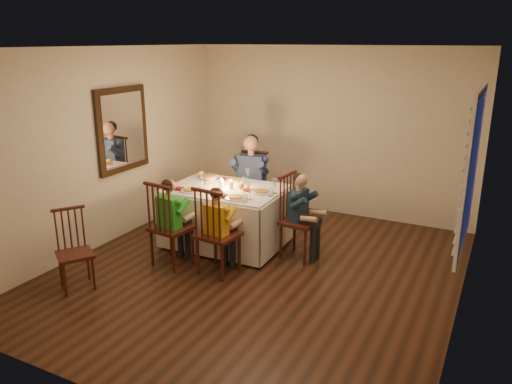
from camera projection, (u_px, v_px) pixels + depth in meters
The scene contains 26 objects.
ground at pixel (257, 271), 6.02m from camera, with size 5.00×5.00×0.00m, color black.
wall_left at pixel (106, 148), 6.62m from camera, with size 0.02×5.00×2.60m, color beige.
wall_right at pixel (472, 193), 4.66m from camera, with size 0.02×5.00×2.60m, color beige.
wall_back at pixel (330, 132), 7.76m from camera, with size 4.50×0.02×2.60m, color beige.
ceiling at pixel (257, 47), 5.26m from camera, with size 5.00×5.00×0.00m, color white.
dining_table at pixel (226, 204), 6.66m from camera, with size 1.56×1.15×0.77m.
chair_adult at pixel (251, 223), 7.60m from camera, with size 0.45×0.43×1.09m, color #39130F, non-canonical shape.
chair_near_left at pixel (173, 264), 6.21m from camera, with size 0.45×0.43×1.09m, color #39130F, non-canonical shape.
chair_near_right at pixel (219, 272), 5.99m from camera, with size 0.45×0.43×1.09m, color #39130F, non-canonical shape.
chair_end at pixel (299, 256), 6.42m from camera, with size 0.45×0.43×1.09m, color #39130F, non-canonical shape.
chair_extra at pixel (79, 287), 5.62m from camera, with size 0.37×0.36×0.91m, color #39130F, non-canonical shape.
adult at pixel (251, 223), 7.60m from camera, with size 0.52×0.47×1.36m, color navy, non-canonical shape.
child_green at pixel (173, 264), 6.21m from camera, with size 0.37×0.34×1.10m, color green, non-canonical shape.
child_yellow at pixel (219, 272), 5.99m from camera, with size 0.35×0.32×1.07m, color gold, non-canonical shape.
child_teal at pixel (299, 256), 6.42m from camera, with size 0.38×0.34×1.11m, color #1A2E41, non-canonical shape.
setting_adult at pixel (235, 181), 6.88m from camera, with size 0.26×0.26×0.02m, color silver.
setting_green at pixel (191, 191), 6.43m from camera, with size 0.26×0.26×0.02m, color silver.
setting_yellow at pixel (236, 198), 6.14m from camera, with size 0.26×0.26×0.02m, color silver.
setting_teal at pixel (261, 192), 6.38m from camera, with size 0.26×0.26×0.02m, color silver.
candle_left at pixel (222, 184), 6.60m from camera, with size 0.06×0.06×0.10m, color white.
candle_right at pixel (231, 185), 6.54m from camera, with size 0.06×0.06×0.10m, color white.
squash at pixel (201, 174), 7.09m from camera, with size 0.09×0.09×0.09m, color yellow.
orange_fruit at pixel (241, 186), 6.54m from camera, with size 0.08×0.08×0.08m, color orange.
serving_bowl at pixel (210, 178), 6.96m from camera, with size 0.24×0.24×0.06m, color silver.
wall_mirror at pixel (123, 130), 6.80m from camera, with size 0.06×0.95×1.15m.
window_blinds at pixel (470, 170), 4.70m from camera, with size 0.07×1.34×1.54m.
Camera 1 is at (2.48, -4.88, 2.68)m, focal length 35.00 mm.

